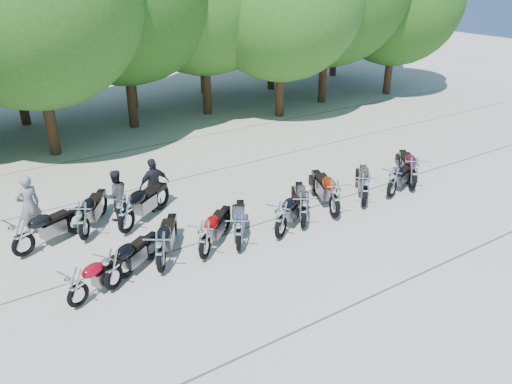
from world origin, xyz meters
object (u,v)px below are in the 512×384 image
motorcycle_8 (365,189)px  motorcycle_13 (125,213)px  rider_0 (29,205)px  motorcycle_2 (160,251)px  motorcycle_12 (83,220)px  rider_2 (154,185)px  motorcycle_9 (393,182)px  motorcycle_0 (77,287)px  motorcycle_3 (205,239)px  motorcycle_7 (335,198)px  motorcycle_5 (281,219)px  motorcycle_4 (238,232)px  motorcycle_11 (22,236)px  motorcycle_10 (414,173)px  motorcycle_6 (303,210)px  motorcycle_1 (112,269)px  rider_1 (116,195)px

motorcycle_8 → motorcycle_13: motorcycle_13 is taller
rider_0 → motorcycle_8: bearing=142.1°
motorcycle_2 → motorcycle_12: 2.94m
rider_2 → rider_0: bearing=-13.4°
motorcycle_2 → motorcycle_9: (8.24, -0.08, -0.03)m
motorcycle_0 → motorcycle_8: size_ratio=0.87×
motorcycle_3 → motorcycle_12: 3.64m
motorcycle_7 → rider_0: (-7.96, 4.11, 0.21)m
motorcycle_2 → motorcycle_5: 3.55m
motorcycle_8 → motorcycle_12: size_ratio=0.99×
motorcycle_2 → rider_2: bearing=-76.7°
motorcycle_4 → motorcycle_12: size_ratio=0.94×
motorcycle_0 → motorcycle_12: motorcycle_12 is taller
motorcycle_0 → motorcycle_11: size_ratio=0.87×
motorcycle_2 → motorcycle_13: motorcycle_13 is taller
motorcycle_8 → rider_2: (-5.67, 3.54, 0.21)m
motorcycle_10 → motorcycle_6: bearing=37.9°
motorcycle_1 → motorcycle_7: (6.91, -0.07, 0.10)m
rider_2 → motorcycle_10: bearing=151.1°
motorcycle_5 → motorcycle_12: 5.56m
rider_1 → rider_2: (1.22, -0.05, 0.06)m
motorcycle_6 → rider_0: rider_0 is taller
motorcycle_5 → motorcycle_1: bearing=57.0°
motorcycle_12 → rider_0: (-1.14, 1.28, 0.25)m
motorcycle_13 → rider_0: (-2.28, 1.56, 0.20)m
motorcycle_2 → motorcycle_7: bearing=-147.4°
motorcycle_10 → rider_2: 8.71m
motorcycle_4 → motorcycle_10: (7.09, 0.12, 0.08)m
motorcycle_10 → motorcycle_11: (-12.04, 2.76, -0.05)m
motorcycle_10 → motorcycle_13: motorcycle_13 is taller
motorcycle_9 → rider_2: (-6.94, 3.54, 0.25)m
rider_1 → motorcycle_12: bearing=30.4°
motorcycle_6 → motorcycle_1: bearing=32.7°
motorcycle_4 → motorcycle_10: size_ratio=0.89×
motorcycle_11 → motorcycle_13: motorcycle_13 is taller
motorcycle_0 → rider_0: size_ratio=1.11×
motorcycle_10 → motorcycle_13: size_ratio=0.98×
motorcycle_2 → motorcycle_6: (4.44, -0.12, -0.01)m
motorcycle_5 → rider_0: (-5.85, 4.23, 0.26)m
motorcycle_6 → motorcycle_7: 1.22m
rider_1 → motorcycle_5: bearing=130.0°
motorcycle_9 → motorcycle_12: size_ratio=0.93×
motorcycle_4 → rider_0: 6.12m
motorcycle_5 → rider_2: bearing=0.6°
motorcycle_5 → rider_1: size_ratio=1.44×
motorcycle_3 → motorcycle_9: 7.02m
motorcycle_11 → rider_1: bearing=-96.2°
motorcycle_6 → rider_0: (-6.75, 4.10, 0.28)m
motorcycle_5 → motorcycle_4: bearing=56.1°
motorcycle_5 → motorcycle_11: 6.97m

